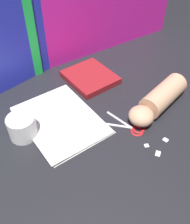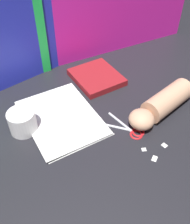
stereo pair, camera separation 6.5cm
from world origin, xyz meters
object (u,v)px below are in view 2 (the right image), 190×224
Objects in this scene: paper_stack at (61,117)px; book_closed at (96,77)px; scissors at (129,129)px; hand_forearm at (161,105)px; mug at (22,122)px.

book_closed reaches higher than paper_stack.
scissors is 0.53× the size of hand_forearm.
mug reaches higher than paper_stack.
book_closed is 0.38m from mug.
paper_stack is at bearing -147.07° from book_closed.
book_closed reaches higher than scissors.
paper_stack is 0.26m from book_closed.
hand_forearm is (0.14, 0.02, 0.04)m from scissors.
hand_forearm is at bearing -70.23° from book_closed.
book_closed is (0.22, 0.14, 0.01)m from paper_stack.
book_closed is at bearing 109.77° from hand_forearm.
mug is at bearing 161.30° from hand_forearm.
book_closed is 0.31m from scissors.
paper_stack is at bearing 155.80° from hand_forearm.
mug is at bearing -159.27° from book_closed.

